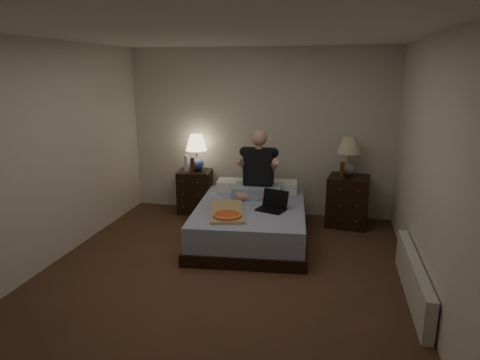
% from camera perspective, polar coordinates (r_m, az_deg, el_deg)
% --- Properties ---
extents(floor, '(4.00, 4.50, 0.00)m').
position_cam_1_polar(floor, '(4.76, -2.35, -12.66)').
color(floor, brown).
rests_on(floor, ground).
extents(ceiling, '(4.00, 4.50, 0.00)m').
position_cam_1_polar(ceiling, '(4.25, -2.72, 18.90)').
color(ceiling, white).
rests_on(ceiling, ground).
extents(wall_back, '(4.00, 0.00, 2.50)m').
position_cam_1_polar(wall_back, '(6.50, 2.54, 6.34)').
color(wall_back, silver).
rests_on(wall_back, ground).
extents(wall_front, '(4.00, 0.00, 2.50)m').
position_cam_1_polar(wall_front, '(2.33, -16.88, -9.54)').
color(wall_front, silver).
rests_on(wall_front, ground).
extents(wall_left, '(0.00, 4.50, 2.50)m').
position_cam_1_polar(wall_left, '(5.21, -24.35, 3.00)').
color(wall_left, silver).
rests_on(wall_left, ground).
extents(wall_right, '(0.00, 4.50, 2.50)m').
position_cam_1_polar(wall_right, '(4.30, 24.23, 0.80)').
color(wall_right, silver).
rests_on(wall_right, ground).
extents(bed, '(1.54, 1.96, 0.46)m').
position_cam_1_polar(bed, '(5.64, 1.41, -5.66)').
color(bed, '#5263A4').
rests_on(bed, floor).
extents(nightstand_left, '(0.56, 0.51, 0.66)m').
position_cam_1_polar(nightstand_left, '(6.72, -5.97, -1.49)').
color(nightstand_left, black).
rests_on(nightstand_left, floor).
extents(nightstand_right, '(0.61, 0.57, 0.72)m').
position_cam_1_polar(nightstand_right, '(6.28, 14.15, -2.74)').
color(nightstand_right, black).
rests_on(nightstand_right, floor).
extents(lamp_left, '(0.36, 0.36, 0.56)m').
position_cam_1_polar(lamp_left, '(6.59, -5.83, 3.62)').
color(lamp_left, '#294797').
rests_on(lamp_left, nightstand_left).
extents(lamp_right, '(0.34, 0.34, 0.56)m').
position_cam_1_polar(lamp_right, '(6.20, 14.29, 3.11)').
color(lamp_right, gray).
rests_on(lamp_right, nightstand_right).
extents(water_bottle, '(0.07, 0.07, 0.25)m').
position_cam_1_polar(water_bottle, '(6.59, -7.11, 2.22)').
color(water_bottle, white).
rests_on(water_bottle, nightstand_left).
extents(soda_can, '(0.07, 0.07, 0.10)m').
position_cam_1_polar(soda_can, '(6.48, -4.87, 1.39)').
color(soda_can, '#9E9E9A').
rests_on(soda_can, nightstand_left).
extents(beer_bottle_left, '(0.06, 0.06, 0.23)m').
position_cam_1_polar(beer_bottle_left, '(6.51, -6.33, 2.00)').
color(beer_bottle_left, '#5A220C').
rests_on(beer_bottle_left, nightstand_left).
extents(beer_bottle_right, '(0.06, 0.06, 0.23)m').
position_cam_1_polar(beer_bottle_right, '(6.05, 13.46, 1.28)').
color(beer_bottle_right, '#5A300C').
rests_on(beer_bottle_right, nightstand_right).
extents(person, '(0.67, 0.53, 0.93)m').
position_cam_1_polar(person, '(5.83, 2.44, 2.13)').
color(person, black).
rests_on(person, bed).
extents(laptop, '(0.41, 0.38, 0.24)m').
position_cam_1_polar(laptop, '(5.35, 4.16, -2.85)').
color(laptop, black).
rests_on(laptop, bed).
extents(pizza_box, '(0.59, 0.84, 0.08)m').
position_cam_1_polar(pizza_box, '(5.06, -1.71, -4.81)').
color(pizza_box, tan).
rests_on(pizza_box, bed).
extents(radiator, '(0.10, 1.60, 0.40)m').
position_cam_1_polar(radiator, '(4.59, 22.08, -12.12)').
color(radiator, silver).
rests_on(radiator, floor).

